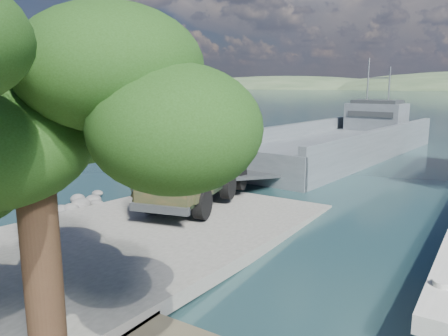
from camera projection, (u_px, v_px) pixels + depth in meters
ground at (163, 232)px, 19.53m from camera, size 1400.00×1400.00×0.00m
boat_ramp at (148, 233)px, 18.65m from camera, size 10.00×18.00×0.50m
shoreline_rocks at (80, 209)px, 23.22m from camera, size 3.20×5.60×0.90m
landing_craft at (337, 147)px, 40.00m from camera, size 11.50×34.44×10.06m
military_truck at (202, 161)px, 22.85m from camera, size 4.80×9.44×4.20m
soldier at (138, 197)px, 19.93m from camera, size 0.82×0.78×1.88m
overhang_tree at (36, 121)px, 7.57m from camera, size 8.10×7.46×7.36m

